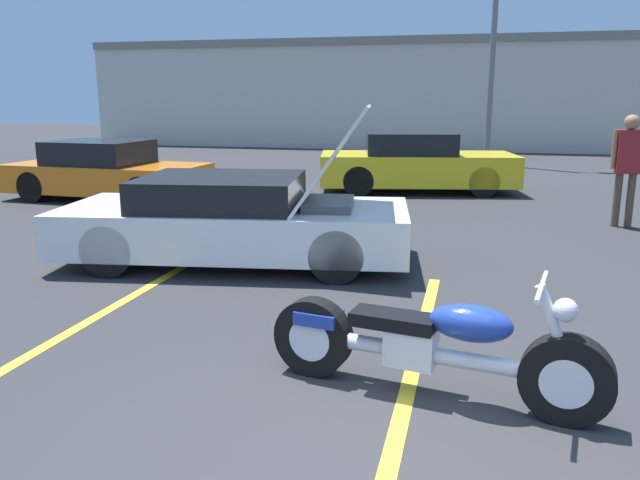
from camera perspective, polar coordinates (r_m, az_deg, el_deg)
The scene contains 10 objects.
ground_plane at distance 3.84m, azimuth 4.76°, elevation -20.67°, with size 80.00×80.00×0.00m, color #2D2D30.
parking_stripe_foreground at distance 6.43m, azimuth -20.67°, elevation -7.13°, with size 0.12×4.57×0.01m, color yellow.
parking_stripe_middle at distance 5.38m, azimuth 8.78°, elevation -10.40°, with size 0.12×4.57×0.01m, color yellow.
far_building at distance 27.20m, azimuth 13.37°, elevation 13.13°, with size 32.00×4.20×4.40m.
light_pole at distance 20.78m, azimuth 15.94°, elevation 19.68°, with size 1.21×0.28×8.63m.
motorcycle at distance 4.59m, azimuth 10.05°, elevation -9.54°, with size 2.44×0.80×0.94m.
show_car_hood_open at distance 8.17m, azimuth -7.61°, elevation 1.88°, with size 4.66×2.51×2.02m.
parked_car_left_row at distance 13.87m, azimuth -18.99°, elevation 5.91°, with size 4.18×1.89×1.23m.
parked_car_mid_row at distance 14.39m, azimuth 8.72°, elevation 6.91°, with size 4.60×2.65×1.33m.
spectator_midground at distance 11.41m, azimuth 26.33°, elevation 6.56°, with size 0.52×0.24×1.84m.
Camera 1 is at (0.48, -3.16, 2.13)m, focal length 35.00 mm.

